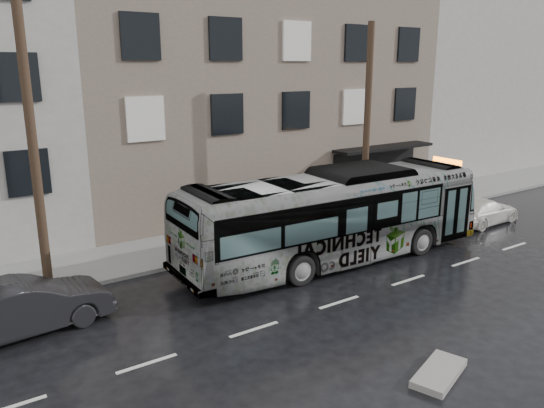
{
  "coord_description": "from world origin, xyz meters",
  "views": [
    {
      "loc": [
        -10.45,
        -14.15,
        7.31
      ],
      "look_at": [
        0.8,
        2.5,
        2.04
      ],
      "focal_mm": 35.0,
      "sensor_mm": 36.0,
      "label": 1
    }
  ],
  "objects": [
    {
      "name": "dark_sedan",
      "position": [
        -8.58,
        0.97,
        0.77
      ],
      "size": [
        4.83,
        2.08,
        1.55
      ],
      "primitive_type": "imported",
      "rotation": [
        0.0,
        0.0,
        1.67
      ],
      "color": "black",
      "rests_on": "ground"
    },
    {
      "name": "building_taupe",
      "position": [
        5.0,
        12.7,
        5.5
      ],
      "size": [
        20.0,
        12.0,
        11.0
      ],
      "primitive_type": "cube",
      "color": "#796C5D",
      "rests_on": "ground"
    },
    {
      "name": "building_filler",
      "position": [
        24.0,
        12.7,
        6.0
      ],
      "size": [
        18.0,
        12.0,
        12.0
      ],
      "primitive_type": "cube",
      "color": "#A8A69F",
      "rests_on": "ground"
    },
    {
      "name": "utility_pole_front",
      "position": [
        6.5,
        3.3,
        4.65
      ],
      "size": [
        0.3,
        0.3,
        9.0
      ],
      "primitive_type": "cylinder",
      "color": "#3D2D1E",
      "rests_on": "sidewalk"
    },
    {
      "name": "ground",
      "position": [
        0.0,
        0.0,
        0.0
      ],
      "size": [
        120.0,
        120.0,
        0.0
      ],
      "primitive_type": "plane",
      "color": "black",
      "rests_on": "ground"
    },
    {
      "name": "slush_pile",
      "position": [
        -0.73,
        -7.0,
        0.09
      ],
      "size": [
        1.96,
        1.35,
        0.18
      ],
      "primitive_type": "cube",
      "rotation": [
        0.0,
        0.0,
        0.34
      ],
      "color": "#A3A19A",
      "rests_on": "ground"
    },
    {
      "name": "white_sedan",
      "position": [
        11.43,
        0.31,
        0.6
      ],
      "size": [
        4.21,
        1.86,
        1.2
      ],
      "primitive_type": "imported",
      "rotation": [
        0.0,
        0.0,
        1.61
      ],
      "color": "silver",
      "rests_on": "ground"
    },
    {
      "name": "sign_post",
      "position": [
        7.6,
        3.3,
        1.35
      ],
      "size": [
        0.06,
        0.06,
        2.4
      ],
      "primitive_type": "cylinder",
      "color": "slate",
      "rests_on": "sidewalk"
    },
    {
      "name": "utility_pole_rear",
      "position": [
        -7.5,
        3.3,
        4.65
      ],
      "size": [
        0.3,
        0.3,
        9.0
      ],
      "primitive_type": "cylinder",
      "color": "#3D2D1E",
      "rests_on": "sidewalk"
    },
    {
      "name": "sidewalk",
      "position": [
        0.0,
        4.9,
        0.07
      ],
      "size": [
        90.0,
        3.6,
        0.15
      ],
      "primitive_type": "cube",
      "color": "gray",
      "rests_on": "ground"
    },
    {
      "name": "bus",
      "position": [
        2.3,
        0.5,
        1.76
      ],
      "size": [
        12.75,
        3.48,
        3.52
      ],
      "primitive_type": "imported",
      "rotation": [
        0.0,
        0.0,
        1.53
      ],
      "color": "#B2B2B2",
      "rests_on": "ground"
    }
  ]
}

